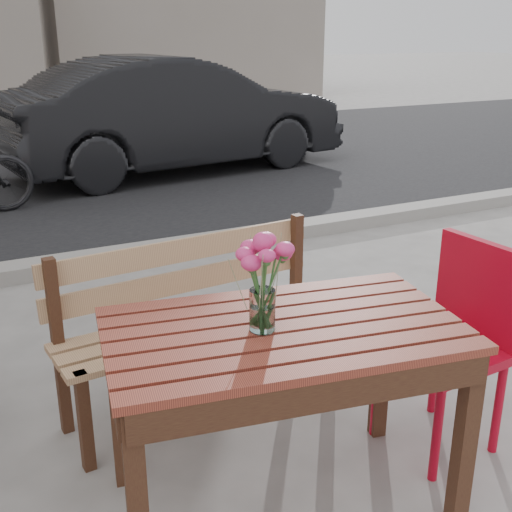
{
  "coord_description": "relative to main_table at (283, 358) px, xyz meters",
  "views": [
    {
      "loc": [
        -1.29,
        -1.93,
        1.82
      ],
      "look_at": [
        -0.33,
        -0.03,
        1.07
      ],
      "focal_mm": 45.0,
      "sensor_mm": 36.0,
      "label": 1
    }
  ],
  "objects": [
    {
      "name": "ground",
      "position": [
        0.25,
        0.08,
        -0.67
      ],
      "size": [
        80.0,
        80.0,
        0.0
      ],
      "primitive_type": "plane",
      "color": "slate",
      "rests_on": "ground"
    },
    {
      "name": "street",
      "position": [
        0.25,
        5.15,
        -0.64
      ],
      "size": [
        30.0,
        8.12,
        0.12
      ],
      "color": "black",
      "rests_on": "ground"
    },
    {
      "name": "main_table",
      "position": [
        0.0,
        0.0,
        0.0
      ],
      "size": [
        1.41,
        0.96,
        0.8
      ],
      "rotation": [
        0.0,
        0.0,
        -0.17
      ],
      "color": "#5B2118",
      "rests_on": "ground"
    },
    {
      "name": "main_bench",
      "position": [
        -0.01,
        0.88,
        -0.12
      ],
      "size": [
        1.48,
        0.55,
        0.9
      ],
      "rotation": [
        0.0,
        0.0,
        0.09
      ],
      "color": "#A47755",
      "rests_on": "ground"
    },
    {
      "name": "red_chair",
      "position": [
        0.92,
        0.06,
        -0.12
      ],
      "size": [
        0.5,
        0.5,
        0.95
      ],
      "rotation": [
        0.0,
        0.0,
        -1.49
      ],
      "color": "#AB071C",
      "rests_on": "ground"
    },
    {
      "name": "main_vase",
      "position": [
        -0.09,
        0.0,
        0.36
      ],
      "size": [
        0.2,
        0.2,
        0.37
      ],
      "color": "white",
      "rests_on": "main_table"
    },
    {
      "name": "parked_car",
      "position": [
        1.86,
        6.34,
        0.08
      ],
      "size": [
        4.73,
        2.17,
        1.5
      ],
      "primitive_type": "imported",
      "rotation": [
        0.0,
        0.0,
        1.7
      ],
      "color": "black",
      "rests_on": "ground"
    }
  ]
}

